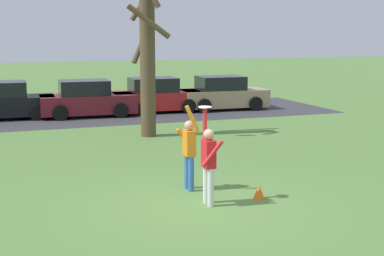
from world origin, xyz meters
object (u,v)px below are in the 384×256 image
at_px(parked_car_red, 156,96).
at_px(field_cone_orange, 259,192).
at_px(person_defender, 189,149).
at_px(parked_car_black, 4,102).
at_px(parked_car_tan, 223,94).
at_px(parked_car_maroon, 87,100).
at_px(frisbee_disc, 205,107).
at_px(person_catcher, 209,160).
at_px(bare_tree_tall, 147,55).

distance_m(parked_car_red, field_cone_orange, 14.24).
height_order(person_defender, parked_car_black, person_defender).
bearing_deg(parked_car_tan, person_defender, -113.61).
xyz_separation_m(person_defender, parked_car_maroon, (-0.21, 12.58, -0.25)).
distance_m(parked_car_black, field_cone_orange, 15.13).
bearing_deg(field_cone_orange, person_defender, 134.08).
bearing_deg(frisbee_disc, person_catcher, -90.44).
xyz_separation_m(frisbee_disc, parked_car_black, (-3.65, 14.10, -1.37)).
height_order(person_defender, parked_car_maroon, person_defender).
xyz_separation_m(person_defender, bare_tree_tall, (0.99, 7.03, 1.87)).
distance_m(parked_car_tan, bare_tree_tall, 7.98).
distance_m(person_catcher, parked_car_maroon, 13.83).
relative_size(person_catcher, bare_tree_tall, 0.34).
bearing_deg(person_catcher, parked_car_black, 14.72).
xyz_separation_m(person_catcher, frisbee_disc, (0.00, 0.22, 1.11)).
bearing_deg(parked_car_tan, parked_car_maroon, -176.86).
xyz_separation_m(parked_car_black, parked_car_tan, (9.91, -0.46, 0.00)).
height_order(person_catcher, parked_car_black, person_catcher).
relative_size(person_catcher, parked_car_red, 0.50).
relative_size(person_catcher, parked_car_black, 0.50).
distance_m(parked_car_red, parked_car_tan, 3.27).
bearing_deg(parked_car_black, bare_tree_tall, -49.77).
distance_m(person_defender, field_cone_orange, 1.91).
bearing_deg(parked_car_maroon, person_catcher, -86.42).
height_order(parked_car_maroon, parked_car_tan, same).
height_order(parked_car_maroon, field_cone_orange, parked_car_maroon).
bearing_deg(person_catcher, field_cone_orange, -89.54).
xyz_separation_m(parked_car_maroon, bare_tree_tall, (1.20, -5.55, 2.13)).
relative_size(person_catcher, parked_car_maroon, 0.50).
distance_m(person_defender, parked_car_black, 13.58).
distance_m(bare_tree_tall, field_cone_orange, 8.70).
distance_m(parked_car_tan, field_cone_orange, 14.77).
height_order(person_defender, frisbee_disc, frisbee_disc).
bearing_deg(parked_car_tan, bare_tree_tall, -130.52).
height_order(parked_car_black, field_cone_orange, parked_car_black).
height_order(parked_car_black, parked_car_tan, same).
distance_m(parked_car_black, bare_tree_tall, 7.92).
xyz_separation_m(parked_car_maroon, parked_car_tan, (6.47, 0.04, 0.00)).
relative_size(bare_tree_tall, field_cone_orange, 19.37).
relative_size(person_defender, parked_car_tan, 0.49).
relative_size(person_defender, parked_car_maroon, 0.49).
relative_size(parked_car_black, parked_car_maroon, 1.00).
height_order(person_defender, bare_tree_tall, bare_tree_tall).
bearing_deg(bare_tree_tall, parked_car_tan, 46.72).
relative_size(person_defender, frisbee_disc, 7.14).
relative_size(person_catcher, person_defender, 1.02).
height_order(frisbee_disc, parked_car_tan, frisbee_disc).
relative_size(person_catcher, field_cone_orange, 6.50).
bearing_deg(parked_car_black, person_defender, -71.64).
relative_size(person_defender, field_cone_orange, 6.37).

